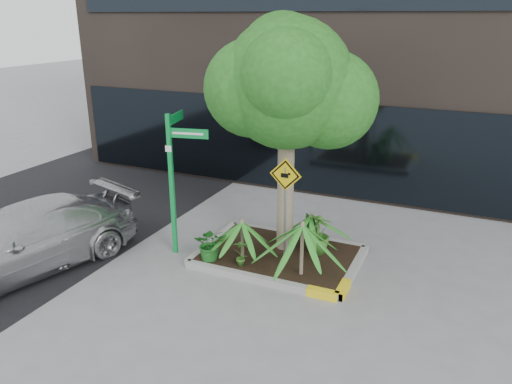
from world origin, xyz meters
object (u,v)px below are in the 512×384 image
at_px(tree, 288,83).
at_px(parked_car, 26,239).
at_px(street_sign_post, 175,169).
at_px(cattle_sign, 285,192).

bearing_deg(tree, parked_car, -147.90).
height_order(tree, street_sign_post, tree).
height_order(parked_car, street_sign_post, street_sign_post).
distance_m(tree, cattle_sign, 2.13).
distance_m(parked_car, street_sign_post, 3.28).
xyz_separation_m(street_sign_post, cattle_sign, (2.35, 0.31, -0.28)).
bearing_deg(parked_car, tree, 49.20).
bearing_deg(cattle_sign, parked_car, -152.73).
distance_m(street_sign_post, cattle_sign, 2.39).
relative_size(parked_car, cattle_sign, 2.11).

